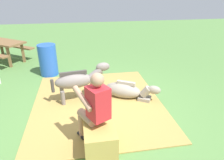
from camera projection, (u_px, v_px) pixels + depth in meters
name	position (u px, v px, depth m)	size (l,w,h in m)	color
ground_plane	(103.00, 108.00, 4.48)	(24.00, 24.00, 0.00)	#568442
hay_patch	(98.00, 103.00, 4.68)	(3.26, 2.87, 0.02)	#AD8C47
hay_bale	(100.00, 138.00, 3.25)	(0.68, 0.49, 0.46)	tan
person_seated	(94.00, 107.00, 3.17)	(0.72, 0.59, 1.34)	tan
pony_standing	(78.00, 80.00, 4.57)	(0.44, 1.34, 0.88)	slate
pony_lying	(127.00, 90.00, 4.84)	(0.91, 1.29, 0.42)	gray
water_barrel	(48.00, 60.00, 6.03)	(0.52, 0.52, 0.92)	blue
picnic_bench	(4.00, 46.00, 6.99)	(1.94, 1.98, 0.75)	brown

